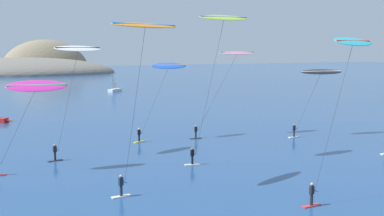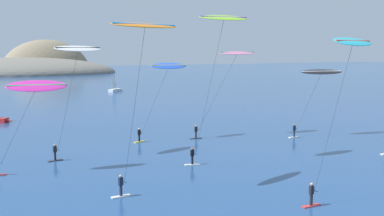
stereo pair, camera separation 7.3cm
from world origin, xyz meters
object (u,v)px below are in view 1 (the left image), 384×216
object	(u,v)px
kitesurfer_black	(319,76)
kitesurfer_white	(77,56)
kitesurfer_orange	(143,37)
kitesurfer_blue	(166,72)
kitesurfer_cyan	(350,55)
kitesurfer_magenta	(34,92)
kitesurfer_lime	(222,29)
kitesurfer_pink	(234,60)
sailboat_far	(115,89)

from	to	relation	value
kitesurfer_black	kitesurfer_white	distance (m)	30.15
kitesurfer_orange	kitesurfer_blue	bearing A→B (deg)	63.34
kitesurfer_cyan	kitesurfer_magenta	bearing A→B (deg)	139.65
kitesurfer_orange	kitesurfer_magenta	distance (m)	12.59
kitesurfer_cyan	kitesurfer_orange	distance (m)	15.29
kitesurfer_black	kitesurfer_lime	distance (m)	19.90
kitesurfer_black	kitesurfer_orange	bearing A→B (deg)	-154.81
kitesurfer_pink	kitesurfer_orange	distance (m)	25.81
kitesurfer_pink	kitesurfer_orange	xyz separation A→B (m)	(-18.35, -18.02, 2.21)
sailboat_far	kitesurfer_orange	distance (m)	90.93
kitesurfer_lime	sailboat_far	bearing A→B (deg)	80.94
sailboat_far	kitesurfer_cyan	xyz separation A→B (m)	(-9.82, -94.89, 9.95)
kitesurfer_pink	kitesurfer_white	world-z (taller)	kitesurfer_white
sailboat_far	kitesurfer_white	world-z (taller)	kitesurfer_white
kitesurfer_magenta	kitesurfer_lime	bearing A→B (deg)	-11.01
kitesurfer_pink	kitesurfer_cyan	size ratio (longest dim) A/B	0.90
kitesurfer_pink	kitesurfer_cyan	xyz separation A→B (m)	(-5.17, -25.65, 0.90)
kitesurfer_white	kitesurfer_magenta	xyz separation A→B (m)	(-4.83, -4.77, -3.09)
sailboat_far	kitesurfer_blue	world-z (taller)	kitesurfer_blue
kitesurfer_lime	kitesurfer_black	bearing A→B (deg)	21.40
kitesurfer_pink	kitesurfer_blue	distance (m)	8.87
kitesurfer_lime	kitesurfer_blue	bearing A→B (deg)	91.68
kitesurfer_white	kitesurfer_lime	xyz separation A→B (m)	(12.16, -8.08, 2.60)
kitesurfer_orange	kitesurfer_blue	world-z (taller)	kitesurfer_orange
kitesurfer_cyan	kitesurfer_blue	distance (m)	27.25
kitesurfer_orange	kitesurfer_white	bearing A→B (deg)	98.35
sailboat_far	kitesurfer_lime	size ratio (longest dim) A/B	0.40
kitesurfer_lime	kitesurfer_magenta	xyz separation A→B (m)	(-16.99, 3.31, -5.70)
kitesurfer_pink	kitesurfer_black	distance (m)	10.95
kitesurfer_pink	kitesurfer_white	size ratio (longest dim) A/B	0.95
kitesurfer_lime	kitesurfer_magenta	size ratio (longest dim) A/B	1.72
kitesurfer_pink	kitesurfer_orange	bearing A→B (deg)	-135.52
kitesurfer_cyan	kitesurfer_magenta	xyz separation A→B (m)	(-20.10, 17.08, -3.32)
kitesurfer_white	kitesurfer_blue	bearing A→B (deg)	23.30
kitesurfer_pink	kitesurfer_blue	bearing A→B (deg)	171.68
sailboat_far	kitesurfer_pink	bearing A→B (deg)	-93.84
kitesurfer_pink	kitesurfer_lime	xyz separation A→B (m)	(-8.28, -11.88, 3.27)
kitesurfer_cyan	kitesurfer_magenta	world-z (taller)	kitesurfer_cyan
kitesurfer_orange	kitesurfer_black	size ratio (longest dim) A/B	1.53
kitesurfer_cyan	kitesurfer_blue	size ratio (longest dim) A/B	1.27
sailboat_far	kitesurfer_black	xyz separation A→B (m)	(4.93, -74.12, 6.99)
kitesurfer_pink	kitesurfer_blue	xyz separation A→B (m)	(-8.66, 1.27, -1.42)
kitesurfer_cyan	kitesurfer_black	bearing A→B (deg)	54.63
kitesurfer_pink	kitesurfer_black	world-z (taller)	kitesurfer_pink
kitesurfer_cyan	kitesurfer_orange	world-z (taller)	kitesurfer_orange
sailboat_far	kitesurfer_white	bearing A→B (deg)	-108.96
kitesurfer_blue	kitesurfer_magenta	size ratio (longest dim) A/B	1.13
kitesurfer_orange	kitesurfer_black	distance (m)	31.15
kitesurfer_lime	kitesurfer_orange	bearing A→B (deg)	-148.64
sailboat_far	kitesurfer_pink	world-z (taller)	kitesurfer_pink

